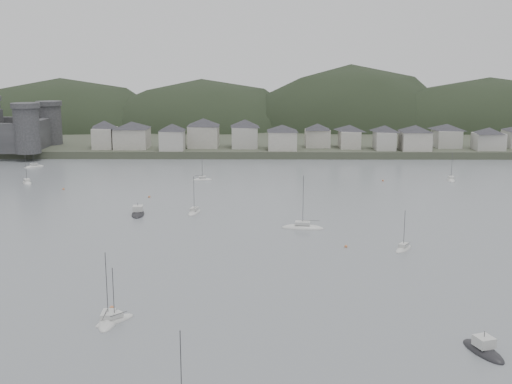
{
  "coord_description": "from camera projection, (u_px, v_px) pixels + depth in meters",
  "views": [
    {
      "loc": [
        1.54,
        -85.56,
        39.0
      ],
      "look_at": [
        0.0,
        75.0,
        6.0
      ],
      "focal_mm": 44.66,
      "sensor_mm": 36.0,
      "label": 1
    }
  ],
  "objects": [
    {
      "name": "ground",
      "position": [
        251.0,
        337.0,
        91.67
      ],
      "size": [
        900.0,
        900.0,
        0.0
      ],
      "primitive_type": "plane",
      "color": "slate",
      "rests_on": "ground"
    },
    {
      "name": "far_shore_land",
      "position": [
        260.0,
        125.0,
        380.31
      ],
      "size": [
        900.0,
        250.0,
        3.0
      ],
      "primitive_type": "cube",
      "color": "#383D2D",
      "rests_on": "ground"
    },
    {
      "name": "forested_ridge",
      "position": [
        268.0,
        153.0,
        357.77
      ],
      "size": [
        851.55,
        103.94,
        102.57
      ],
      "color": "black",
      "rests_on": "ground"
    },
    {
      "name": "waterfront_town",
      "position": [
        378.0,
        135.0,
        269.03
      ],
      "size": [
        451.48,
        28.46,
        12.92
      ],
      "color": "#A5A197",
      "rests_on": "far_shore_land"
    },
    {
      "name": "moored_fleet",
      "position": [
        193.0,
        228.0,
        150.9
      ],
      "size": [
        255.43,
        176.42,
        13.77
      ],
      "color": "silver",
      "rests_on": "ground"
    },
    {
      "name": "motor_launch_near",
      "position": [
        483.0,
        350.0,
        86.88
      ],
      "size": [
        5.36,
        8.58,
        3.93
      ],
      "rotation": [
        0.0,
        0.0,
        0.33
      ],
      "color": "black",
      "rests_on": "ground"
    },
    {
      "name": "motor_launch_far",
      "position": [
        138.0,
        214.0,
        165.0
      ],
      "size": [
        4.17,
        9.25,
        4.12
      ],
      "rotation": [
        0.0,
        0.0,
        3.25
      ],
      "color": "black",
      "rests_on": "ground"
    },
    {
      "name": "mooring_buoys",
      "position": [
        233.0,
        220.0,
        158.53
      ],
      "size": [
        182.98,
        112.7,
        0.7
      ],
      "color": "#C67042",
      "rests_on": "ground"
    }
  ]
}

